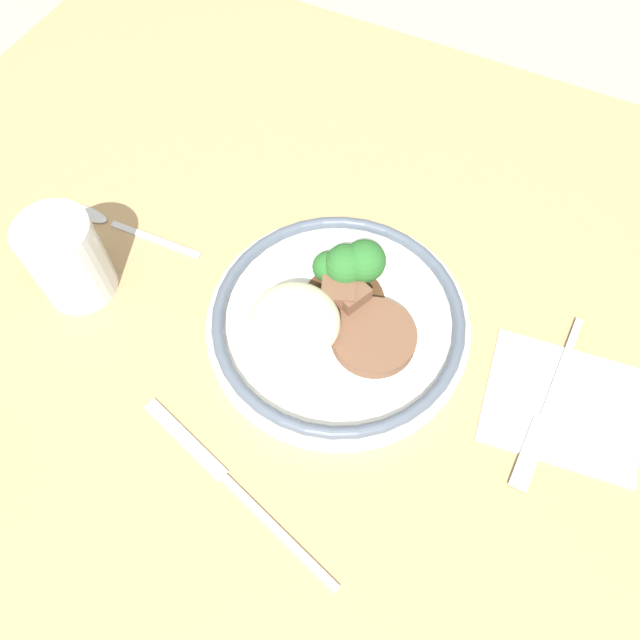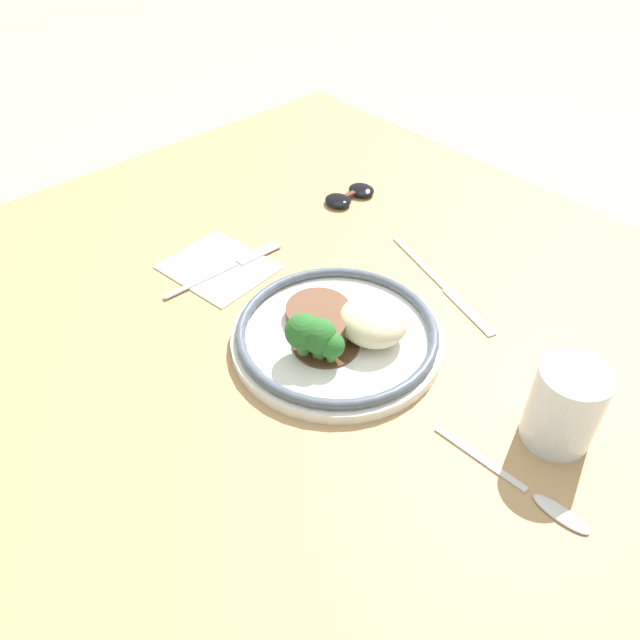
% 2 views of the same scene
% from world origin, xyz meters
% --- Properties ---
extents(ground_plane, '(8.00, 8.00, 0.00)m').
position_xyz_m(ground_plane, '(0.00, 0.00, 0.00)').
color(ground_plane, tan).
extents(dining_table, '(1.15, 0.95, 0.03)m').
position_xyz_m(dining_table, '(0.00, 0.00, 0.02)').
color(dining_table, tan).
rests_on(dining_table, ground).
extents(napkin, '(0.15, 0.14, 0.00)m').
position_xyz_m(napkin, '(-0.21, -0.05, 0.03)').
color(napkin, silver).
rests_on(napkin, dining_table).
extents(plate, '(0.25, 0.25, 0.07)m').
position_xyz_m(plate, '(0.01, -0.03, 0.05)').
color(plate, white).
rests_on(plate, dining_table).
extents(juice_glass, '(0.07, 0.07, 0.09)m').
position_xyz_m(juice_glass, '(0.26, 0.04, 0.07)').
color(juice_glass, '#F4AD19').
rests_on(juice_glass, dining_table).
extents(fork, '(0.02, 0.19, 0.00)m').
position_xyz_m(fork, '(-0.20, -0.03, 0.04)').
color(fork, silver).
rests_on(fork, napkin).
extents(knife, '(0.22, 0.08, 0.00)m').
position_xyz_m(knife, '(0.03, 0.15, 0.03)').
color(knife, silver).
rests_on(knife, dining_table).
extents(spoon, '(0.17, 0.02, 0.01)m').
position_xyz_m(spoon, '(0.30, -0.04, 0.03)').
color(spoon, silver).
rests_on(spoon, dining_table).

